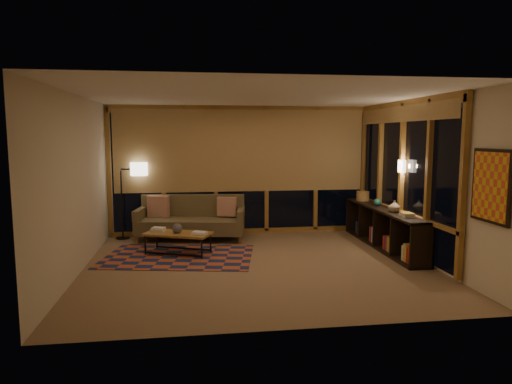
{
  "coord_description": "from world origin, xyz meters",
  "views": [
    {
      "loc": [
        -1.03,
        -7.1,
        2.08
      ],
      "look_at": [
        0.04,
        0.46,
        1.14
      ],
      "focal_mm": 32.0,
      "sensor_mm": 36.0,
      "label": 1
    }
  ],
  "objects": [
    {
      "name": "sofa",
      "position": [
        -1.07,
        1.99,
        0.43
      ],
      "size": [
        2.22,
        1.18,
        0.87
      ],
      "primitive_type": null,
      "rotation": [
        0.0,
        0.0,
        -0.16
      ],
      "color": "brown",
      "rests_on": "floor"
    },
    {
      "name": "basket",
      "position": [
        2.47,
        1.85,
        0.84
      ],
      "size": [
        0.27,
        0.27,
        0.19
      ],
      "primitive_type": "cylinder",
      "rotation": [
        0.0,
        0.0,
        0.05
      ],
      "color": "#A7854E",
      "rests_on": "bookshelf"
    },
    {
      "name": "book_stack_a",
      "position": [
        -1.64,
        1.07,
        0.42
      ],
      "size": [
        0.29,
        0.26,
        0.07
      ],
      "primitive_type": null,
      "rotation": [
        0.0,
        0.0,
        -0.34
      ],
      "color": "white",
      "rests_on": "coffee_table"
    },
    {
      "name": "book_stack_b",
      "position": [
        -0.92,
        0.71,
        0.4
      ],
      "size": [
        0.27,
        0.24,
        0.04
      ],
      "primitive_type": null,
      "rotation": [
        0.0,
        0.0,
        -0.4
      ],
      "color": "white",
      "rests_on": "coffee_table"
    },
    {
      "name": "window_wall_back",
      "position": [
        0.0,
        2.43,
        1.35
      ],
      "size": [
        5.3,
        0.16,
        2.6
      ],
      "primitive_type": null,
      "color": "#B47D3F",
      "rests_on": "walls"
    },
    {
      "name": "vase",
      "position": [
        2.49,
        0.4,
        0.85
      ],
      "size": [
        0.24,
        0.24,
        0.21
      ],
      "primitive_type": "imported",
      "rotation": [
        0.0,
        0.0,
        0.24
      ],
      "color": "tan",
      "rests_on": "bookshelf"
    },
    {
      "name": "pillow_right",
      "position": [
        -0.34,
        2.02,
        0.63
      ],
      "size": [
        0.41,
        0.24,
        0.39
      ],
      "primitive_type": null,
      "rotation": [
        0.0,
        0.0,
        -0.3
      ],
      "color": "#B13719",
      "rests_on": "sofa"
    },
    {
      "name": "ceiling",
      "position": [
        0.0,
        0.0,
        2.7
      ],
      "size": [
        5.5,
        5.0,
        0.01
      ],
      "primitive_type": "cube",
      "color": "white",
      "rests_on": "walls"
    },
    {
      "name": "shelf_book_stack",
      "position": [
        2.49,
        -0.08,
        0.78
      ],
      "size": [
        0.18,
        0.25,
        0.07
      ],
      "primitive_type": null,
      "rotation": [
        0.0,
        0.0,
        -0.04
      ],
      "color": "white",
      "rests_on": "bookshelf"
    },
    {
      "name": "walls",
      "position": [
        0.0,
        0.0,
        1.35
      ],
      "size": [
        5.51,
        5.01,
        2.7
      ],
      "color": "beige",
      "rests_on": "floor"
    },
    {
      "name": "floor",
      "position": [
        0.0,
        0.0,
        0.0
      ],
      "size": [
        5.5,
        5.0,
        0.01
      ],
      "primitive_type": "cube",
      "color": "#8B6C55",
      "rests_on": "ground"
    },
    {
      "name": "area_rug",
      "position": [
        -1.28,
        0.7,
        0.01
      ],
      "size": [
        2.78,
        2.1,
        0.01
      ],
      "primitive_type": "cube",
      "rotation": [
        0.0,
        0.0,
        -0.18
      ],
      "color": "#B34B2A",
      "rests_on": "floor"
    },
    {
      "name": "floor_lamp",
      "position": [
        -2.45,
        2.3,
        0.78
      ],
      "size": [
        0.52,
        0.34,
        1.56
      ],
      "primitive_type": null,
      "rotation": [
        0.0,
        0.0,
        -0.01
      ],
      "color": "black",
      "rests_on": "floor"
    },
    {
      "name": "ceramic_pot",
      "position": [
        -1.31,
        0.87,
        0.47
      ],
      "size": [
        0.21,
        0.21,
        0.18
      ],
      "primitive_type": "sphere",
      "rotation": [
        0.0,
        0.0,
        -0.2
      ],
      "color": "#2A2931",
      "rests_on": "coffee_table"
    },
    {
      "name": "pillow_left",
      "position": [
        -1.72,
        2.25,
        0.65
      ],
      "size": [
        0.46,
        0.28,
        0.43
      ],
      "primitive_type": null,
      "rotation": [
        0.0,
        0.0,
        -0.33
      ],
      "color": "#B13719",
      "rests_on": "sofa"
    },
    {
      "name": "wall_sconce",
      "position": [
        2.62,
        0.45,
        1.55
      ],
      "size": [
        0.12,
        0.18,
        0.22
      ],
      "primitive_type": null,
      "color": "white",
      "rests_on": "walls"
    },
    {
      "name": "window_wall_right",
      "position": [
        2.68,
        0.6,
        1.35
      ],
      "size": [
        0.16,
        3.7,
        2.6
      ],
      "primitive_type": null,
      "color": "#B47D3F",
      "rests_on": "walls"
    },
    {
      "name": "coffee_table",
      "position": [
        -1.29,
        0.9,
        0.19
      ],
      "size": [
        1.26,
        0.93,
        0.38
      ],
      "primitive_type": null,
      "rotation": [
        0.0,
        0.0,
        -0.39
      ],
      "color": "#B47D3F",
      "rests_on": "floor"
    },
    {
      "name": "bookshelf",
      "position": [
        2.49,
        0.85,
        0.37
      ],
      "size": [
        0.4,
        2.97,
        0.74
      ],
      "primitive_type": null,
      "color": "black",
      "rests_on": "floor"
    },
    {
      "name": "wall_art",
      "position": [
        2.71,
        -1.85,
        1.45
      ],
      "size": [
        0.06,
        0.74,
        0.94
      ],
      "primitive_type": null,
      "color": "#DF492A",
      "rests_on": "walls"
    },
    {
      "name": "teal_bowl",
      "position": [
        2.49,
        1.14,
        0.81
      ],
      "size": [
        0.16,
        0.16,
        0.14
      ],
      "primitive_type": "sphere",
      "rotation": [
        0.0,
        0.0,
        -0.16
      ],
      "color": "#226E60",
      "rests_on": "bookshelf"
    }
  ]
}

